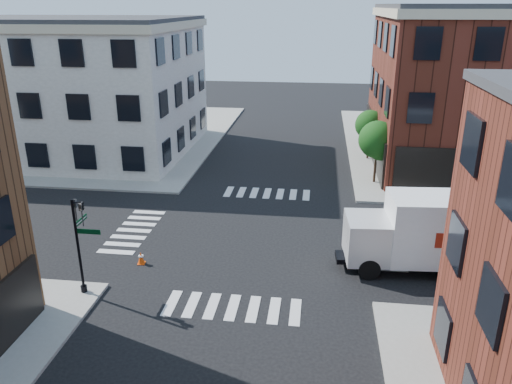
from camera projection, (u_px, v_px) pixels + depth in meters
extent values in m
plane|color=black|center=(254.00, 237.00, 27.98)|extent=(120.00, 120.00, 0.00)
cube|color=gray|center=(74.00, 134.00, 49.94)|extent=(30.00, 30.00, 0.15)
cube|color=beige|center=(61.00, 88.00, 43.15)|extent=(22.00, 16.00, 11.00)
cylinder|color=black|center=(375.00, 172.00, 36.05)|extent=(0.18, 0.18, 1.47)
cylinder|color=black|center=(375.00, 162.00, 35.80)|extent=(0.12, 0.12, 1.47)
sphere|color=#113E11|center=(378.00, 140.00, 35.20)|extent=(2.69, 2.69, 2.69)
sphere|color=#113E11|center=(381.00, 148.00, 35.27)|extent=(1.85, 1.85, 1.85)
cylinder|color=black|center=(368.00, 151.00, 41.65)|extent=(0.18, 0.18, 1.33)
cylinder|color=black|center=(368.00, 143.00, 41.41)|extent=(0.12, 0.12, 1.33)
sphere|color=#113E11|center=(370.00, 125.00, 40.88)|extent=(2.43, 2.43, 2.43)
sphere|color=#113E11|center=(373.00, 131.00, 40.93)|extent=(1.67, 1.67, 1.67)
cylinder|color=black|center=(78.00, 249.00, 21.66)|extent=(0.12, 0.12, 4.60)
cylinder|color=black|center=(84.00, 288.00, 22.37)|extent=(0.28, 0.28, 0.30)
cube|color=#053819|center=(88.00, 232.00, 21.30)|extent=(1.10, 0.03, 0.22)
cube|color=#053819|center=(81.00, 220.00, 21.79)|extent=(0.03, 1.10, 0.22)
imported|color=black|center=(83.00, 214.00, 21.15)|extent=(0.22, 0.18, 1.10)
imported|color=black|center=(75.00, 212.00, 21.44)|extent=(0.18, 0.22, 1.10)
cube|color=white|center=(452.00, 229.00, 23.82)|extent=(6.23, 3.06, 3.24)
cube|color=maroon|center=(461.00, 241.00, 22.58)|extent=(2.29, 0.21, 0.73)
cube|color=maroon|center=(444.00, 218.00, 25.06)|extent=(2.29, 0.21, 0.73)
cube|color=silver|center=(367.00, 238.00, 24.22)|extent=(2.27, 2.66, 2.09)
cube|color=black|center=(347.00, 231.00, 24.14)|extent=(0.25, 1.99, 0.94)
cube|color=black|center=(421.00, 259.00, 24.47)|extent=(8.41, 1.67, 0.26)
cylinder|color=black|center=(369.00, 269.00, 23.58)|extent=(1.07, 0.44, 1.04)
cylinder|color=black|center=(362.00, 248.00, 25.63)|extent=(1.07, 0.44, 1.04)
cylinder|color=black|center=(450.00, 271.00, 23.40)|extent=(1.07, 0.44, 1.04)
cylinder|color=black|center=(437.00, 249.00, 25.45)|extent=(1.07, 0.44, 1.04)
cylinder|color=black|center=(504.00, 272.00, 23.27)|extent=(1.07, 0.44, 1.04)
cylinder|color=black|center=(487.00, 251.00, 25.32)|extent=(1.07, 0.44, 1.04)
cube|color=#F74D0B|center=(142.00, 263.00, 25.13)|extent=(0.40, 0.40, 0.04)
cone|color=#F74D0B|center=(141.00, 258.00, 25.02)|extent=(0.38, 0.38, 0.67)
cylinder|color=white|center=(141.00, 256.00, 24.99)|extent=(0.26, 0.26, 0.08)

